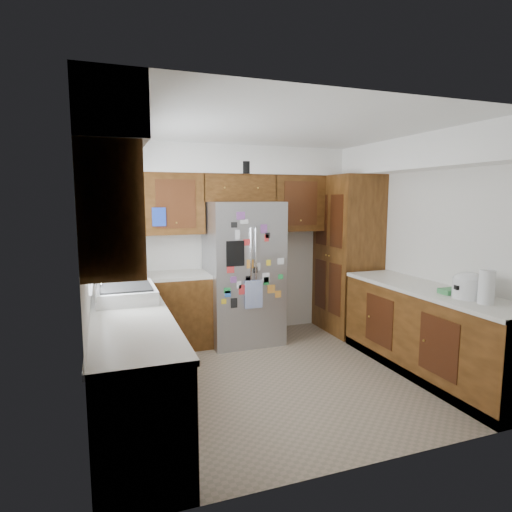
# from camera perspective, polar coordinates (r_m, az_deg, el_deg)

# --- Properties ---
(floor) EXTENTS (3.60, 3.60, 0.00)m
(floor) POSITION_cam_1_polar(r_m,az_deg,el_deg) (4.65, 3.15, -15.67)
(floor) COLOR gray
(floor) RESTS_ON ground
(room_shell) EXTENTS (3.64, 3.24, 2.52)m
(room_shell) POSITION_cam_1_polar(r_m,az_deg,el_deg) (4.57, 0.29, 7.44)
(room_shell) COLOR silver
(room_shell) RESTS_ON ground
(left_counter_run) EXTENTS (1.36, 3.20, 0.92)m
(left_counter_run) POSITION_cam_1_polar(r_m,az_deg,el_deg) (4.21, -14.68, -12.20)
(left_counter_run) COLOR #3C220B
(left_counter_run) RESTS_ON ground
(right_counter_run) EXTENTS (0.63, 2.25, 0.92)m
(right_counter_run) POSITION_cam_1_polar(r_m,az_deg,el_deg) (4.90, 22.10, -9.75)
(right_counter_run) COLOR #3C220B
(right_counter_run) RESTS_ON ground
(pantry) EXTENTS (0.60, 0.90, 2.15)m
(pantry) POSITION_cam_1_polar(r_m,az_deg,el_deg) (6.04, 12.09, 0.22)
(pantry) COLOR #3C220B
(pantry) RESTS_ON ground
(fridge) EXTENTS (0.90, 0.79, 1.80)m
(fridge) POSITION_cam_1_polar(r_m,az_deg,el_deg) (5.48, -1.72, -2.22)
(fridge) COLOR #949499
(fridge) RESTS_ON ground
(bridge_cabinet) EXTENTS (0.96, 0.34, 0.35)m
(bridge_cabinet) POSITION_cam_1_polar(r_m,az_deg,el_deg) (5.61, -2.49, 9.04)
(bridge_cabinet) COLOR #3C220B
(bridge_cabinet) RESTS_ON fridge
(fridge_top_items) EXTENTS (0.63, 0.31, 0.24)m
(fridge_top_items) POSITION_cam_1_polar(r_m,az_deg,el_deg) (5.54, -3.50, 12.04)
(fridge_top_items) COLOR #1C37A9
(fridge_top_items) RESTS_ON bridge_cabinet
(sink_assembly) EXTENTS (0.52, 0.70, 0.37)m
(sink_assembly) POSITION_cam_1_polar(r_m,az_deg,el_deg) (4.11, -16.97, -4.65)
(sink_assembly) COLOR white
(sink_assembly) RESTS_ON left_counter_run
(left_counter_clutter) EXTENTS (0.39, 0.88, 0.38)m
(left_counter_clutter) POSITION_cam_1_polar(r_m,az_deg,el_deg) (4.82, -16.77, -2.10)
(left_counter_clutter) COLOR black
(left_counter_clutter) RESTS_ON left_counter_run
(rice_cooker) EXTENTS (0.29, 0.28, 0.25)m
(rice_cooker) POSITION_cam_1_polar(r_m,az_deg,el_deg) (4.44, 26.45, -3.44)
(rice_cooker) COLOR white
(rice_cooker) RESTS_ON right_counter_run
(paper_towel) EXTENTS (0.13, 0.13, 0.30)m
(paper_towel) POSITION_cam_1_polar(r_m,az_deg,el_deg) (4.27, 28.38, -3.66)
(paper_towel) COLOR white
(paper_towel) RESTS_ON right_counter_run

